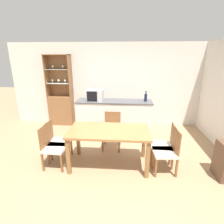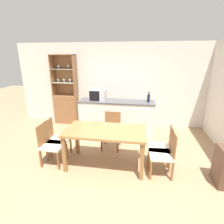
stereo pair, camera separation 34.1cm
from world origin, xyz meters
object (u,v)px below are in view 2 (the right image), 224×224
at_px(microwave, 98,95).
at_px(dining_table, 105,135).
at_px(display_cabinet, 66,104).
at_px(dining_chair_side_right_near, 163,154).
at_px(dining_chair_side_left_far, 56,139).
at_px(dining_chair_head_far, 112,131).
at_px(dining_chair_side_left_near, 51,144).
at_px(wine_bottle, 149,98).
at_px(dining_chair_side_right_far, 162,147).

bearing_deg(microwave, dining_table, -71.96).
bearing_deg(display_cabinet, dining_chair_side_right_near, -38.82).
distance_m(dining_chair_side_left_far, microwave, 1.77).
distance_m(dining_table, dining_chair_side_left_far, 1.15).
bearing_deg(display_cabinet, dining_chair_head_far, -39.63).
height_order(dining_chair_side_left_near, microwave, microwave).
height_order(display_cabinet, microwave, display_cabinet).
height_order(dining_chair_side_right_near, microwave, microwave).
bearing_deg(dining_table, dining_chair_side_left_far, 173.82).
distance_m(dining_table, microwave, 1.79).
distance_m(dining_chair_side_left_near, microwave, 1.99).
relative_size(dining_chair_side_right_near, microwave, 1.95).
relative_size(dining_chair_side_left_far, microwave, 1.95).
bearing_deg(dining_chair_side_left_near, dining_chair_side_left_far, -178.20).
distance_m(dining_table, wine_bottle, 1.93).
relative_size(dining_chair_side_left_near, microwave, 1.95).
height_order(dining_chair_side_right_far, microwave, microwave).
distance_m(dining_chair_side_left_far, wine_bottle, 2.60).
xyz_separation_m(dining_table, dining_chair_side_left_near, (-1.12, -0.12, -0.25)).
relative_size(dining_chair_side_right_far, wine_bottle, 2.96).
height_order(dining_table, microwave, microwave).
distance_m(dining_chair_side_right_near, wine_bottle, 1.93).
height_order(dining_table, dining_chair_side_left_near, dining_chair_side_left_near).
distance_m(dining_chair_head_far, wine_bottle, 1.43).
relative_size(dining_chair_head_far, dining_chair_side_left_far, 1.00).
distance_m(dining_table, dining_chair_head_far, 0.78).
relative_size(dining_chair_side_right_near, dining_chair_side_right_far, 1.00).
relative_size(dining_chair_head_far, dining_chair_side_left_near, 1.00).
xyz_separation_m(display_cabinet, dining_chair_head_far, (1.76, -1.46, -0.21)).
bearing_deg(display_cabinet, dining_chair_side_left_near, -74.47).
bearing_deg(dining_chair_side_left_far, dining_table, 81.64).
height_order(display_cabinet, dining_chair_side_left_far, display_cabinet).
bearing_deg(dining_chair_side_left_far, dining_chair_side_right_far, 87.83).
relative_size(dining_chair_side_left_near, dining_chair_side_right_near, 1.00).
height_order(display_cabinet, wine_bottle, display_cabinet).
xyz_separation_m(dining_chair_head_far, dining_chair_side_right_near, (1.11, -0.86, 0.00)).
xyz_separation_m(dining_chair_side_left_far, wine_bottle, (1.99, 1.56, 0.63)).
bearing_deg(dining_chair_side_left_far, microwave, 157.28).
distance_m(dining_chair_head_far, dining_chair_side_right_near, 1.41).
xyz_separation_m(display_cabinet, dining_chair_side_right_far, (2.88, -2.07, -0.21)).
height_order(dining_chair_side_right_near, wine_bottle, wine_bottle).
xyz_separation_m(display_cabinet, dining_chair_side_left_far, (0.64, -2.07, -0.21)).
distance_m(dining_table, dining_chair_side_left_near, 1.15).
xyz_separation_m(microwave, wine_bottle, (1.41, 0.03, -0.05)).
bearing_deg(wine_bottle, display_cabinet, 169.03).
bearing_deg(dining_table, wine_bottle, 62.70).
relative_size(display_cabinet, dining_chair_side_left_near, 2.53).
bearing_deg(dining_table, dining_chair_side_left_near, -173.80).
distance_m(dining_chair_side_right_near, microwave, 2.52).
relative_size(display_cabinet, microwave, 4.92).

